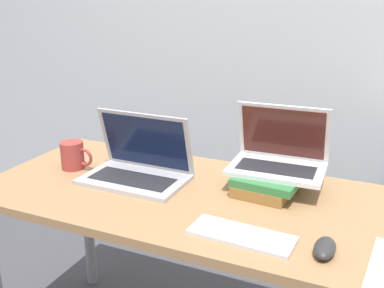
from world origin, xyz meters
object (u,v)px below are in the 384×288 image
object	(u,v)px
book_stack	(269,181)
wireless_keyboard	(242,235)
mug	(73,155)
mouse	(325,248)
laptop_left	(138,166)
laptop_on_books	(279,157)

from	to	relation	value
book_stack	wireless_keyboard	size ratio (longest dim) A/B	0.93
mug	mouse	bearing A→B (deg)	-12.93
laptop_left	mug	distance (m)	0.29
book_stack	mug	size ratio (longest dim) A/B	2.06
laptop_left	laptop_on_books	bearing A→B (deg)	16.72
laptop_on_books	mouse	xyz separation A→B (m)	(0.22, -0.39, -0.09)
laptop_left	laptop_on_books	size ratio (longest dim) A/B	1.14
mug	laptop_on_books	bearing A→B (deg)	11.51
laptop_left	mouse	xyz separation A→B (m)	(0.71, -0.24, -0.03)
wireless_keyboard	book_stack	bearing A→B (deg)	92.31
book_stack	laptop_on_books	distance (m)	0.09
laptop_on_books	mug	size ratio (longest dim) A/B	2.39
mouse	laptop_left	bearing A→B (deg)	161.33
laptop_left	mouse	world-z (taller)	laptop_left
mug	laptop_left	bearing A→B (deg)	2.24
laptop_on_books	wireless_keyboard	world-z (taller)	laptop_on_books
book_stack	laptop_on_books	world-z (taller)	laptop_on_books
laptop_on_books	mug	bearing A→B (deg)	-168.49
wireless_keyboard	mug	distance (m)	0.81
wireless_keyboard	laptop_left	bearing A→B (deg)	152.86
book_stack	laptop_on_books	bearing A→B (deg)	68.28
laptop_left	wireless_keyboard	bearing A→B (deg)	-27.14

